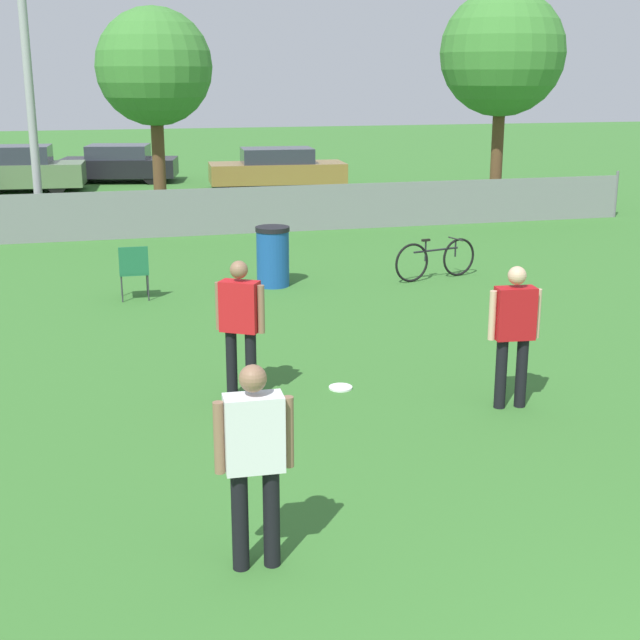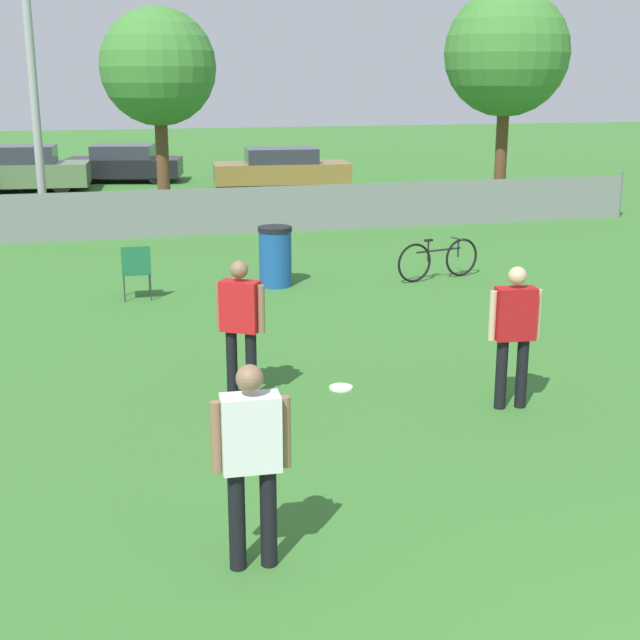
{
  "view_description": "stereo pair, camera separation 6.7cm",
  "coord_description": "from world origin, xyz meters",
  "px_view_note": "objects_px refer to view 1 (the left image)",
  "views": [
    {
      "loc": [
        -3.83,
        -2.68,
        3.68
      ],
      "look_at": [
        -1.44,
        6.47,
        1.05
      ],
      "focal_mm": 50.0,
      "sensor_mm": 36.0,
      "label": 1
    },
    {
      "loc": [
        -3.77,
        -2.7,
        3.68
      ],
      "look_at": [
        -1.44,
        6.47,
        1.05
      ],
      "focal_mm": 50.0,
      "sensor_mm": 36.0,
      "label": 2
    }
  ],
  "objects_px": {
    "bicycle_sideline": "(436,259)",
    "tree_far_right": "(502,54)",
    "player_defender_red": "(240,319)",
    "trash_bin": "(273,256)",
    "parked_car_olive": "(16,170)",
    "parked_car_tan": "(277,169)",
    "player_receiver_white": "(254,452)",
    "folding_chair_sideline": "(134,269)",
    "frisbee_disc": "(341,387)",
    "tree_near_pole": "(154,68)",
    "parked_car_dark": "(119,164)",
    "player_thrower_red": "(514,327)"
  },
  "relations": [
    {
      "from": "tree_far_right",
      "to": "trash_bin",
      "type": "bearing_deg",
      "value": -137.31
    },
    {
      "from": "folding_chair_sideline",
      "to": "parked_car_tan",
      "type": "distance_m",
      "value": 15.12
    },
    {
      "from": "player_defender_red",
      "to": "bicycle_sideline",
      "type": "relative_size",
      "value": 0.95
    },
    {
      "from": "player_receiver_white",
      "to": "parked_car_dark",
      "type": "xyz_separation_m",
      "value": [
        0.06,
        26.01,
        -0.32
      ]
    },
    {
      "from": "player_thrower_red",
      "to": "folding_chair_sideline",
      "type": "xyz_separation_m",
      "value": [
        -3.84,
        6.16,
        -0.42
      ]
    },
    {
      "from": "parked_car_olive",
      "to": "parked_car_tan",
      "type": "relative_size",
      "value": 0.96
    },
    {
      "from": "folding_chair_sideline",
      "to": "bicycle_sideline",
      "type": "distance_m",
      "value": 5.47
    },
    {
      "from": "player_receiver_white",
      "to": "trash_bin",
      "type": "height_order",
      "value": "player_receiver_white"
    },
    {
      "from": "bicycle_sideline",
      "to": "parked_car_tan",
      "type": "bearing_deg",
      "value": 75.86
    },
    {
      "from": "tree_near_pole",
      "to": "parked_car_olive",
      "type": "distance_m",
      "value": 8.83
    },
    {
      "from": "player_defender_red",
      "to": "player_thrower_red",
      "type": "bearing_deg",
      "value": 11.59
    },
    {
      "from": "player_receiver_white",
      "to": "trash_bin",
      "type": "distance_m",
      "value": 9.42
    },
    {
      "from": "bicycle_sideline",
      "to": "trash_bin",
      "type": "relative_size",
      "value": 1.62
    },
    {
      "from": "frisbee_disc",
      "to": "parked_car_tan",
      "type": "height_order",
      "value": "parked_car_tan"
    },
    {
      "from": "frisbee_disc",
      "to": "parked_car_tan",
      "type": "distance_m",
      "value": 19.49
    },
    {
      "from": "tree_far_right",
      "to": "folding_chair_sideline",
      "type": "distance_m",
      "value": 13.05
    },
    {
      "from": "tree_far_right",
      "to": "folding_chair_sideline",
      "type": "height_order",
      "value": "tree_far_right"
    },
    {
      "from": "parked_car_olive",
      "to": "parked_car_tan",
      "type": "bearing_deg",
      "value": -3.14
    },
    {
      "from": "tree_near_pole",
      "to": "parked_car_dark",
      "type": "relative_size",
      "value": 1.25
    },
    {
      "from": "folding_chair_sideline",
      "to": "tree_near_pole",
      "type": "bearing_deg",
      "value": -96.78
    },
    {
      "from": "player_receiver_white",
      "to": "frisbee_disc",
      "type": "bearing_deg",
      "value": 67.27
    },
    {
      "from": "tree_far_right",
      "to": "trash_bin",
      "type": "distance_m",
      "value": 11.0
    },
    {
      "from": "tree_near_pole",
      "to": "bicycle_sideline",
      "type": "relative_size",
      "value": 3.03
    },
    {
      "from": "folding_chair_sideline",
      "to": "player_receiver_white",
      "type": "bearing_deg",
      "value": 93.86
    },
    {
      "from": "tree_near_pole",
      "to": "parked_car_dark",
      "type": "xyz_separation_m",
      "value": [
        -0.65,
        9.19,
        -3.17
      ]
    },
    {
      "from": "player_defender_red",
      "to": "folding_chair_sideline",
      "type": "bearing_deg",
      "value": 132.2
    },
    {
      "from": "player_receiver_white",
      "to": "parked_car_tan",
      "type": "xyz_separation_m",
      "value": [
        5.03,
        22.9,
        -0.32
      ]
    },
    {
      "from": "frisbee_disc",
      "to": "trash_bin",
      "type": "xyz_separation_m",
      "value": [
        0.31,
        5.49,
        0.52
      ]
    },
    {
      "from": "player_defender_red",
      "to": "parked_car_olive",
      "type": "height_order",
      "value": "player_defender_red"
    },
    {
      "from": "frisbee_disc",
      "to": "parked_car_dark",
      "type": "bearing_deg",
      "value": 94.27
    },
    {
      "from": "frisbee_disc",
      "to": "bicycle_sideline",
      "type": "xyz_separation_m",
      "value": [
        3.33,
        5.28,
        0.36
      ]
    },
    {
      "from": "player_thrower_red",
      "to": "tree_far_right",
      "type": "bearing_deg",
      "value": 70.92
    },
    {
      "from": "trash_bin",
      "to": "tree_far_right",
      "type": "bearing_deg",
      "value": 42.69
    },
    {
      "from": "parked_car_olive",
      "to": "bicycle_sideline",
      "type": "bearing_deg",
      "value": -56.23
    },
    {
      "from": "frisbee_disc",
      "to": "player_thrower_red",
      "type": "bearing_deg",
      "value": -32.33
    },
    {
      "from": "trash_bin",
      "to": "parked_car_dark",
      "type": "distance_m",
      "value": 16.93
    },
    {
      "from": "frisbee_disc",
      "to": "tree_far_right",
      "type": "bearing_deg",
      "value": 57.63
    },
    {
      "from": "trash_bin",
      "to": "parked_car_olive",
      "type": "relative_size",
      "value": 0.25
    },
    {
      "from": "player_defender_red",
      "to": "bicycle_sideline",
      "type": "xyz_separation_m",
      "value": [
        4.53,
        5.28,
        -0.58
      ]
    },
    {
      "from": "player_defender_red",
      "to": "folding_chair_sideline",
      "type": "relative_size",
      "value": 1.77
    },
    {
      "from": "tree_near_pole",
      "to": "frisbee_disc",
      "type": "xyz_separation_m",
      "value": [
        1.01,
        -13.12,
        -3.78
      ]
    },
    {
      "from": "tree_far_right",
      "to": "trash_bin",
      "type": "height_order",
      "value": "tree_far_right"
    },
    {
      "from": "player_thrower_red",
      "to": "frisbee_disc",
      "type": "height_order",
      "value": "player_thrower_red"
    },
    {
      "from": "bicycle_sideline",
      "to": "tree_far_right",
      "type": "bearing_deg",
      "value": 43.27
    },
    {
      "from": "tree_far_right",
      "to": "player_defender_red",
      "type": "distance_m",
      "value": 15.85
    },
    {
      "from": "trash_bin",
      "to": "player_defender_red",
      "type": "bearing_deg",
      "value": -105.43
    },
    {
      "from": "parked_car_olive",
      "to": "tree_near_pole",
      "type": "bearing_deg",
      "value": -56.49
    },
    {
      "from": "tree_near_pole",
      "to": "player_defender_red",
      "type": "distance_m",
      "value": 13.43
    },
    {
      "from": "frisbee_disc",
      "to": "parked_car_dark",
      "type": "xyz_separation_m",
      "value": [
        -1.67,
        22.3,
        0.62
      ]
    },
    {
      "from": "parked_car_dark",
      "to": "tree_near_pole",
      "type": "bearing_deg",
      "value": -74.46
    }
  ]
}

